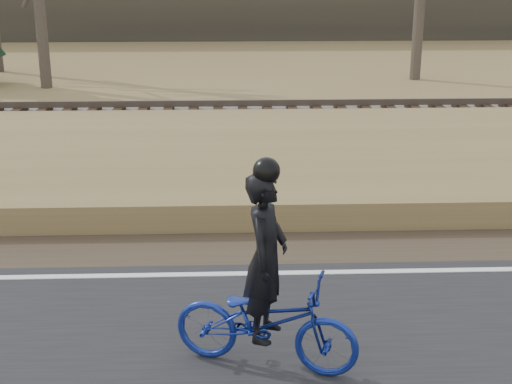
{
  "coord_description": "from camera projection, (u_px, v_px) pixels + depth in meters",
  "views": [
    {
      "loc": [
        1.46,
        -8.39,
        4.04
      ],
      "look_at": [
        1.81,
        0.5,
        1.1
      ],
      "focal_mm": 50.0,
      "sensor_mm": 36.0,
      "label": 1
    }
  ],
  "objects": [
    {
      "name": "ground",
      "position": [
        118.0,
        287.0,
        9.18
      ],
      "size": [
        120.0,
        120.0,
        0.0
      ],
      "primitive_type": "plane",
      "color": "olive",
      "rests_on": "ground"
    },
    {
      "name": "edge_line",
      "position": [
        120.0,
        276.0,
        9.34
      ],
      "size": [
        120.0,
        0.12,
        0.01
      ],
      "primitive_type": "cube",
      "color": "silver",
      "rests_on": "road"
    },
    {
      "name": "shoulder",
      "position": [
        130.0,
        249.0,
        10.31
      ],
      "size": [
        120.0,
        1.6,
        0.04
      ],
      "primitive_type": "cube",
      "color": "#473A2B",
      "rests_on": "ground"
    },
    {
      "name": "embankment",
      "position": [
        150.0,
        176.0,
        13.09
      ],
      "size": [
        120.0,
        5.0,
        0.44
      ],
      "primitive_type": "cube",
      "color": "olive",
      "rests_on": "ground"
    },
    {
      "name": "ballast",
      "position": [
        167.0,
        128.0,
        16.69
      ],
      "size": [
        120.0,
        3.0,
        0.45
      ],
      "primitive_type": "cube",
      "color": "slate",
      "rests_on": "ground"
    },
    {
      "name": "railroad",
      "position": [
        166.0,
        115.0,
        16.6
      ],
      "size": [
        120.0,
        2.4,
        0.29
      ],
      "color": "black",
      "rests_on": "ballast"
    },
    {
      "name": "cyclist",
      "position": [
        266.0,
        304.0,
        7.09
      ],
      "size": [
        2.01,
        1.22,
        2.21
      ],
      "rotation": [
        0.0,
        0.0,
        1.25
      ],
      "color": "navy",
      "rests_on": "road"
    }
  ]
}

